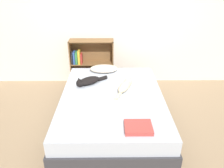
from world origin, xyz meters
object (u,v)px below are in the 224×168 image
at_px(pillow, 104,69).
at_px(cat_light, 125,86).
at_px(bed, 112,110).
at_px(bookshelf, 90,61).
at_px(cat_dark, 88,81).

height_order(pillow, cat_light, cat_light).
xyz_separation_m(bed, bookshelf, (-0.42, 1.36, 0.24)).
xyz_separation_m(cat_dark, bookshelf, (-0.05, 1.02, -0.07)).
bearing_deg(cat_light, pillow, 51.85).
bearing_deg(pillow, cat_light, -63.21).
distance_m(cat_dark, bookshelf, 1.02).
xyz_separation_m(bed, cat_light, (0.20, 0.17, 0.31)).
bearing_deg(bookshelf, pillow, -61.45).
distance_m(bed, pillow, 0.90).
height_order(bed, bookshelf, bookshelf).
relative_size(cat_dark, bookshelf, 0.53).
relative_size(bed, pillow, 4.18).
xyz_separation_m(pillow, bookshelf, (-0.29, 0.53, -0.07)).
bearing_deg(cat_light, bookshelf, 52.63).
relative_size(bed, bookshelf, 2.19).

